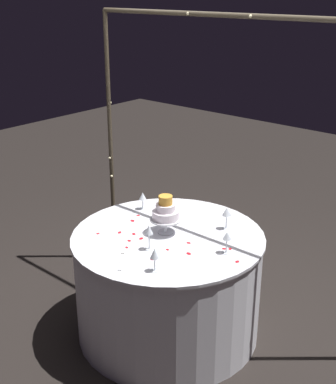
# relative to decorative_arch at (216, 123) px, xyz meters

# --- Properties ---
(ground_plane) EXTENTS (12.00, 12.00, 0.00)m
(ground_plane) POSITION_rel_decorative_arch_xyz_m (-0.00, -0.53, -1.48)
(ground_plane) COLOR black
(decorative_arch) EXTENTS (2.28, 0.05, 2.23)m
(decorative_arch) POSITION_rel_decorative_arch_xyz_m (0.00, 0.00, 0.00)
(decorative_arch) COLOR #473D2D
(decorative_arch) RESTS_ON ground
(main_table) EXTENTS (1.35, 1.35, 0.79)m
(main_table) POSITION_rel_decorative_arch_xyz_m (-0.00, -0.53, -1.09)
(main_table) COLOR white
(main_table) RESTS_ON ground
(tiered_cake) EXTENTS (0.22, 0.22, 0.28)m
(tiered_cake) POSITION_rel_decorative_arch_xyz_m (-0.04, -0.51, -0.54)
(tiered_cake) COLOR silver
(tiered_cake) RESTS_ON main_table
(wine_glass_0) EXTENTS (0.06, 0.06, 0.14)m
(wine_glass_0) POSITION_rel_decorative_arch_xyz_m (-0.44, -0.31, -0.60)
(wine_glass_0) COLOR silver
(wine_glass_0) RESTS_ON main_table
(wine_glass_1) EXTENTS (0.06, 0.06, 0.16)m
(wine_glass_1) POSITION_rel_decorative_arch_xyz_m (0.24, -0.18, -0.57)
(wine_glass_1) COLOR silver
(wine_glass_1) RESTS_ON main_table
(wine_glass_2) EXTENTS (0.06, 0.06, 0.15)m
(wine_glass_2) POSITION_rel_decorative_arch_xyz_m (0.45, -0.48, -0.58)
(wine_glass_2) COLOR silver
(wine_glass_2) RESTS_ON main_table
(wine_glass_3) EXTENTS (0.06, 0.06, 0.15)m
(wine_glass_3) POSITION_rel_decorative_arch_xyz_m (0.26, -0.95, -0.58)
(wine_glass_3) COLOR silver
(wine_glass_3) RESTS_ON main_table
(wine_glass_4) EXTENTS (0.06, 0.06, 0.18)m
(wine_glass_4) POSITION_rel_decorative_arch_xyz_m (0.04, -0.76, -0.56)
(wine_glass_4) COLOR silver
(wine_glass_4) RESTS_ON main_table
(cake_knife) EXTENTS (0.21, 0.24, 0.01)m
(cake_knife) POSITION_rel_decorative_arch_xyz_m (-0.01, -0.96, -0.69)
(cake_knife) COLOR silver
(cake_knife) RESTS_ON main_table
(rose_petal_0) EXTENTS (0.03, 0.03, 0.00)m
(rose_petal_0) POSITION_rel_decorative_arch_xyz_m (0.44, -0.42, -0.69)
(rose_petal_0) COLOR red
(rose_petal_0) RESTS_ON main_table
(rose_petal_1) EXTENTS (0.02, 0.03, 0.00)m
(rose_petal_1) POSITION_rel_decorative_arch_xyz_m (0.57, -0.53, -0.69)
(rose_petal_1) COLOR red
(rose_petal_1) RESTS_ON main_table
(rose_petal_2) EXTENTS (0.04, 0.05, 0.00)m
(rose_petal_2) POSITION_rel_decorative_arch_xyz_m (0.15, -0.85, -0.69)
(rose_petal_2) COLOR red
(rose_petal_2) RESTS_ON main_table
(rose_petal_3) EXTENTS (0.02, 0.03, 0.00)m
(rose_petal_3) POSITION_rel_decorative_arch_xyz_m (-0.39, -0.83, -0.69)
(rose_petal_3) COLOR red
(rose_petal_3) RESTS_ON main_table
(rose_petal_4) EXTENTS (0.03, 0.02, 0.00)m
(rose_petal_4) POSITION_rel_decorative_arch_xyz_m (-0.09, -0.85, -0.69)
(rose_petal_4) COLOR red
(rose_petal_4) RESTS_ON main_table
(rose_petal_5) EXTENTS (0.04, 0.03, 0.00)m
(rose_petal_5) POSITION_rel_decorative_arch_xyz_m (0.28, -0.65, -0.69)
(rose_petal_5) COLOR red
(rose_petal_5) RESTS_ON main_table
(rose_petal_6) EXTENTS (0.03, 0.02, 0.00)m
(rose_petal_6) POSITION_rel_decorative_arch_xyz_m (0.18, -0.53, -0.69)
(rose_petal_6) COLOR red
(rose_petal_6) RESTS_ON main_table
(rose_petal_7) EXTENTS (0.03, 0.04, 0.00)m
(rose_petal_7) POSITION_rel_decorative_arch_xyz_m (-0.28, -0.72, -0.69)
(rose_petal_7) COLOR red
(rose_petal_7) RESTS_ON main_table
(rose_petal_8) EXTENTS (0.03, 0.04, 0.00)m
(rose_petal_8) POSITION_rel_decorative_arch_xyz_m (-0.10, -0.69, -0.69)
(rose_petal_8) COLOR red
(rose_petal_8) RESTS_ON main_table
(rose_petal_9) EXTENTS (0.04, 0.04, 0.00)m
(rose_petal_9) POSITION_rel_decorative_arch_xyz_m (-0.35, -0.52, -0.69)
(rose_petal_9) COLOR red
(rose_petal_9) RESTS_ON main_table
(rose_petal_10) EXTENTS (0.03, 0.03, 0.00)m
(rose_petal_10) POSITION_rel_decorative_arch_xyz_m (-0.38, -0.43, -0.69)
(rose_petal_10) COLOR red
(rose_petal_10) RESTS_ON main_table
(rose_petal_11) EXTENTS (0.04, 0.04, 0.00)m
(rose_petal_11) POSITION_rel_decorative_arch_xyz_m (0.41, -0.44, -0.69)
(rose_petal_11) COLOR red
(rose_petal_11) RESTS_ON main_table
(rose_petal_12) EXTENTS (0.03, 0.03, 0.00)m
(rose_petal_12) POSITION_rel_decorative_arch_xyz_m (0.14, -0.69, -0.69)
(rose_petal_12) COLOR red
(rose_petal_12) RESTS_ON main_table
(rose_petal_13) EXTENTS (0.03, 0.03, 0.00)m
(rose_petal_13) POSITION_rel_decorative_arch_xyz_m (-0.14, -0.77, -0.69)
(rose_petal_13) COLOR red
(rose_petal_13) RESTS_ON main_table
(rose_petal_14) EXTENTS (0.04, 0.04, 0.00)m
(rose_petal_14) POSITION_rel_decorative_arch_xyz_m (-0.26, -0.21, -0.69)
(rose_petal_14) COLOR red
(rose_petal_14) RESTS_ON main_table
(rose_petal_15) EXTENTS (0.04, 0.04, 0.00)m
(rose_petal_15) POSITION_rel_decorative_arch_xyz_m (-0.19, -0.67, -0.69)
(rose_petal_15) COLOR red
(rose_petal_15) RESTS_ON main_table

